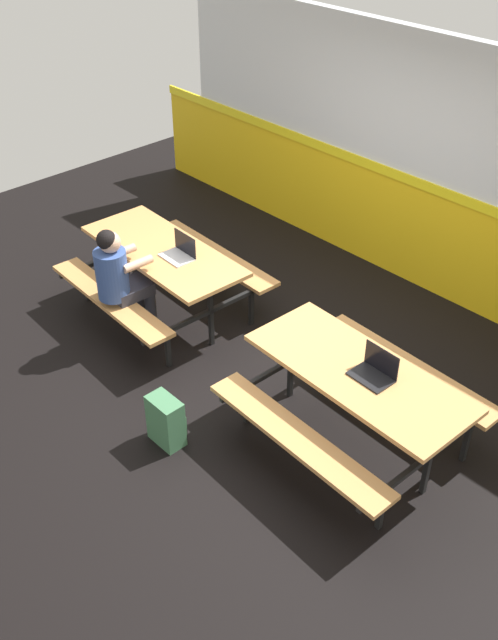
{
  "coord_description": "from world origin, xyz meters",
  "views": [
    {
      "loc": [
        3.81,
        -3.72,
        4.28
      ],
      "look_at": [
        0.0,
        -0.15,
        0.55
      ],
      "focal_mm": 40.75,
      "sensor_mm": 36.0,
      "label": 1
    }
  ],
  "objects": [
    {
      "name": "picnic_table_right",
      "position": [
        1.25,
        -0.17,
        0.57
      ],
      "size": [
        1.85,
        1.62,
        0.74
      ],
      "color": "tan",
      "rests_on": "ground"
    },
    {
      "name": "picnic_table_left",
      "position": [
        -1.25,
        -0.12,
        0.57
      ],
      "size": [
        1.85,
        1.62,
        0.74
      ],
      "color": "tan",
      "rests_on": "ground"
    },
    {
      "name": "backpack_dark",
      "position": [
        0.22,
        -1.27,
        0.22
      ],
      "size": [
        0.3,
        0.22,
        0.44
      ],
      "color": "#3F724C",
      "rests_on": "ground"
    },
    {
      "name": "laptop_dark",
      "position": [
        1.37,
        -0.14,
        0.79
      ],
      "size": [
        0.33,
        0.23,
        0.22
      ],
      "color": "black",
      "rests_on": "picnic_table_right"
    },
    {
      "name": "accent_backdrop",
      "position": [
        0.0,
        2.22,
        1.25
      ],
      "size": [
        8.0,
        0.14,
        2.6
      ],
      "color": "yellow",
      "rests_on": "ground"
    },
    {
      "name": "ground_plane",
      "position": [
        0.0,
        0.0,
        -0.01
      ],
      "size": [
        10.0,
        10.0,
        0.02
      ],
      "primitive_type": "cube",
      "color": "black"
    },
    {
      "name": "laptop_silver",
      "position": [
        -1.02,
        -0.1,
        0.79
      ],
      "size": [
        0.33,
        0.23,
        0.22
      ],
      "color": "silver",
      "rests_on": "picnic_table_left"
    },
    {
      "name": "student_nearer",
      "position": [
        -1.18,
        -0.68,
        0.71
      ],
      "size": [
        0.37,
        0.53,
        1.21
      ],
      "color": "#2D2D38",
      "rests_on": "ground"
    }
  ]
}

